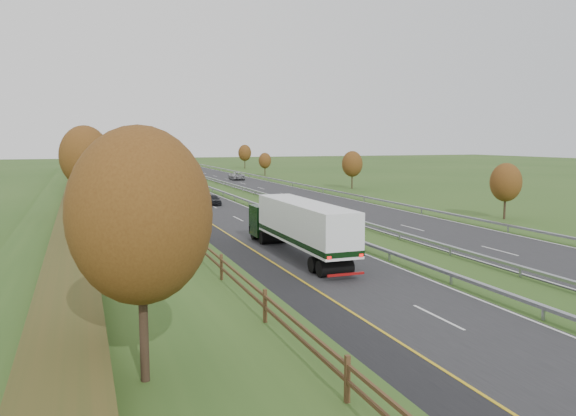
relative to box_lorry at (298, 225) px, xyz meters
name	(u,v)px	position (x,y,z in m)	size (l,w,h in m)	color
ground	(247,199)	(7.89, 40.73, -2.33)	(400.00, 400.00, 0.00)	#2E4D1B
near_carriageway	(185,197)	(-0.11, 45.73, -2.31)	(10.50, 200.00, 0.04)	#242427
far_carriageway	(290,194)	(16.39, 45.73, -2.31)	(10.50, 200.00, 0.04)	#242427
hard_shoulder	(160,198)	(-3.86, 45.73, -2.31)	(3.00, 200.00, 0.04)	black
lane_markings	(228,196)	(6.29, 45.61, -2.28)	(26.75, 200.00, 0.01)	silver
embankment_left	(92,194)	(-13.11, 45.73, -1.33)	(12.00, 200.00, 2.00)	#2E4D1B
hedge_left	(76,183)	(-15.11, 45.73, 0.22)	(2.20, 180.00, 1.10)	#393D19
fence_left	(125,181)	(-8.61, 45.32, 0.40)	(0.12, 189.06, 1.20)	#422B19
median_barrier_near	(223,192)	(5.59, 45.73, -1.72)	(0.32, 200.00, 0.71)	#92959A
median_barrier_far	(255,191)	(10.69, 45.73, -1.72)	(0.32, 200.00, 0.71)	#92959A
outer_barrier_far	(323,189)	(22.19, 45.73, -1.71)	(0.32, 200.00, 0.71)	#92959A
trees_left	(94,156)	(-12.75, 42.36, 4.04)	(6.64, 164.30, 7.66)	#2D2116
trees_far	(300,160)	(29.69, 74.95, 1.92)	(8.45, 118.60, 7.12)	#2D2116
box_lorry	(298,225)	(0.00, 0.00, 0.00)	(2.58, 16.28, 4.06)	black
road_tanker	(152,172)	(-0.66, 82.37, -0.47)	(2.40, 11.22, 3.46)	silver
car_dark_near	(213,200)	(1.50, 34.51, -1.61)	(1.62, 4.01, 1.37)	black
car_silver_mid	(175,185)	(0.49, 58.73, -1.51)	(1.65, 4.73, 1.56)	#A6A7AB
car_small_far	(136,172)	(-1.65, 105.70, -1.58)	(2.00, 4.93, 1.43)	#121F3A
car_oncoming	(236,176)	(16.62, 78.78, -1.47)	(2.73, 5.92, 1.64)	#A0A1A4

